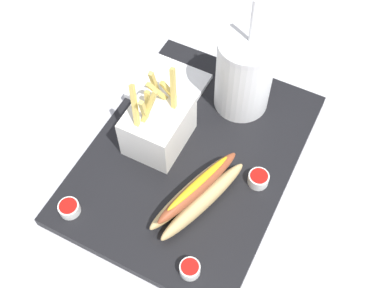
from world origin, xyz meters
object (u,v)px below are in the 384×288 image
object	(u,v)px
soda_cup	(244,74)
napkin_stack	(169,86)
ketchup_cup_3	(190,269)
ketchup_cup_1	(259,178)
fries_basket	(158,126)
ketchup_cup_2	(69,208)
hot_dog_1	(198,193)

from	to	relation	value
soda_cup	napkin_stack	size ratio (longest dim) A/B	1.85
ketchup_cup_3	napkin_stack	size ratio (longest dim) A/B	0.25
ketchup_cup_1	napkin_stack	size ratio (longest dim) A/B	0.28
fries_basket	ketchup_cup_1	world-z (taller)	fries_basket
soda_cup	fries_basket	size ratio (longest dim) A/B	1.47
fries_basket	ketchup_cup_3	xyz separation A→B (m)	(-0.18, -0.15, -0.03)
ketchup_cup_1	ketchup_cup_3	bearing A→B (deg)	170.39
soda_cup	ketchup_cup_3	size ratio (longest dim) A/B	7.42
fries_basket	ketchup_cup_2	world-z (taller)	fries_basket
soda_cup	hot_dog_1	xyz separation A→B (m)	(-0.22, -0.02, -0.05)
ketchup_cup_1	ketchup_cup_3	distance (m)	0.19
soda_cup	napkin_stack	distance (m)	0.15
hot_dog_1	ketchup_cup_2	bearing A→B (deg)	121.83
ketchup_cup_1	ketchup_cup_3	xyz separation A→B (m)	(-0.19, 0.03, -0.00)
hot_dog_1	ketchup_cup_3	xyz separation A→B (m)	(-0.11, -0.04, -0.01)
napkin_stack	ketchup_cup_3	bearing A→B (deg)	-146.55
ketchup_cup_1	ketchup_cup_2	distance (m)	0.31
soda_cup	ketchup_cup_3	xyz separation A→B (m)	(-0.32, -0.06, -0.06)
fries_basket	hot_dog_1	world-z (taller)	fries_basket
soda_cup	hot_dog_1	world-z (taller)	soda_cup
fries_basket	hot_dog_1	bearing A→B (deg)	-123.45
ketchup_cup_1	ketchup_cup_2	xyz separation A→B (m)	(-0.18, 0.24, -0.00)
hot_dog_1	ketchup_cup_1	distance (m)	0.11
ketchup_cup_3	napkin_stack	distance (m)	0.35
ketchup_cup_3	ketchup_cup_2	bearing A→B (deg)	89.71
ketchup_cup_3	ketchup_cup_1	bearing A→B (deg)	-9.61
soda_cup	ketchup_cup_1	size ratio (longest dim) A/B	6.72
ketchup_cup_1	soda_cup	bearing A→B (deg)	33.79
ketchup_cup_1	napkin_stack	distance (m)	0.25
hot_dog_1	ketchup_cup_1	bearing A→B (deg)	-43.09
fries_basket	ketchup_cup_3	bearing A→B (deg)	-139.91
ketchup_cup_2	ketchup_cup_3	size ratio (longest dim) A/B	1.08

